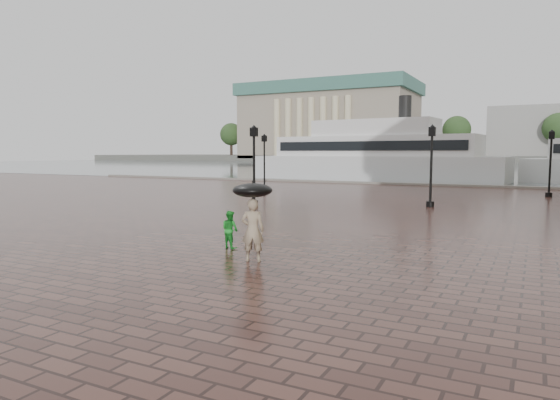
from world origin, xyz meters
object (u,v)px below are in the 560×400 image
street_lamps (371,163)px  child_pedestrian (230,229)px  ferry_near (375,156)px  adult_pedestrian (253,230)px

street_lamps → child_pedestrian: size_ratio=17.98×
ferry_near → child_pedestrian: bearing=-74.9°
street_lamps → child_pedestrian: street_lamps is taller
adult_pedestrian → ferry_near: 42.31m
street_lamps → ferry_near: bearing=105.9°
adult_pedestrian → child_pedestrian: size_ratio=1.47×
adult_pedestrian → ferry_near: bearing=-98.8°
adult_pedestrian → ferry_near: size_ratio=0.06×
adult_pedestrian → child_pedestrian: (-1.61, 1.33, -0.28)m
adult_pedestrian → ferry_near: ferry_near is taller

